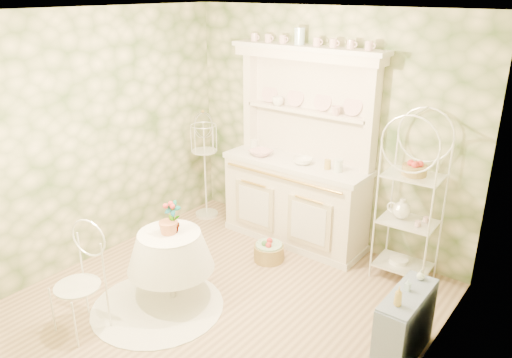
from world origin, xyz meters
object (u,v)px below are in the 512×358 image
Objects in this scene: cafe_chair at (77,284)px; kitchen_dresser at (297,150)px; bakers_rack at (410,206)px; side_shelf at (405,325)px; birdcage_stand at (205,161)px; floor_basket at (269,250)px; round_table at (171,262)px.

kitchen_dresser is at bearing 62.41° from cafe_chair.
bakers_rack reaches higher than side_shelf.
bakers_rack reaches higher than cafe_chair.
bakers_rack reaches higher than birdcage_stand.
birdcage_stand reaches higher than side_shelf.
kitchen_dresser is at bearing 94.57° from floor_basket.
round_table is 1.24m from floor_basket.
round_table is at bearing -105.57° from floor_basket.
cafe_chair is at bearing -106.92° from floor_basket.
cafe_chair is (-0.56, -2.58, -0.67)m from kitchen_dresser.
birdcage_stand is 1.56m from floor_basket.
kitchen_dresser reaches higher than floor_basket.
side_shelf is at bearing 14.97° from round_table.
side_shelf is 2.20m from round_table.
round_table is 1.94m from birdcage_stand.
kitchen_dresser is 2.73m from cafe_chair.
bakers_rack reaches higher than round_table.
birdcage_stand is at bearing 91.69° from cafe_chair.
bakers_rack is at bearing 37.72° from cafe_chair.
birdcage_stand is at bearing 156.79° from side_shelf.
kitchen_dresser is 3.12× the size of side_shelf.
round_table is at bearing -99.02° from kitchen_dresser.
kitchen_dresser is 2.85× the size of round_table.
floor_basket is (0.32, 1.16, -0.28)m from round_table.
floor_basket is (1.35, -0.44, -0.65)m from birdcage_stand.
floor_basket is (0.05, -0.58, -1.02)m from kitchen_dresser.
cafe_chair is at bearing -72.98° from birdcage_stand.
cafe_chair is 2.12m from floor_basket.
cafe_chair reaches higher than round_table.
kitchen_dresser is 2.40× the size of cafe_chair.
bakers_rack is 1.08× the size of birdcage_stand.
birdcage_stand reaches higher than cafe_chair.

